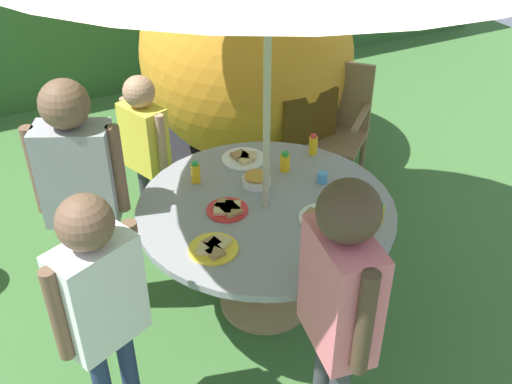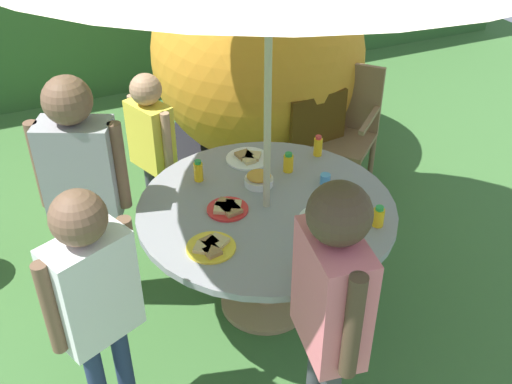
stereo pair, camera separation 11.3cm
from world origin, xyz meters
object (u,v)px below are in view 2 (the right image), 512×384
(child_in_pink_shirt, at_px, (331,295))
(juice_bottle_near_right, at_px, (288,163))
(child_in_white_shirt, at_px, (93,289))
(juice_bottle_center_front, at_px, (198,171))
(child_in_grey_shirt, at_px, (81,171))
(garden_table, at_px, (266,223))
(plate_far_right, at_px, (323,219))
(plate_front_edge, at_px, (211,247))
(child_in_yellow_shirt, at_px, (151,136))
(juice_bottle_center_back, at_px, (379,217))
(plate_mid_left, at_px, (248,158))
(snack_bowl, at_px, (259,179))
(cup_near, at_px, (325,179))
(cup_far, at_px, (310,266))
(plate_far_left, at_px, (228,208))
(juice_bottle_near_left, at_px, (318,146))
(wooden_chair, at_px, (344,124))
(dome_tent, at_px, (257,57))
(juice_bottle_mid_right, at_px, (354,195))

(child_in_pink_shirt, relative_size, juice_bottle_near_right, 12.00)
(child_in_white_shirt, distance_m, juice_bottle_center_front, 1.07)
(child_in_grey_shirt, distance_m, juice_bottle_center_front, 0.63)
(garden_table, xyz_separation_m, plate_far_right, (0.20, -0.24, 0.12))
(child_in_white_shirt, height_order, plate_front_edge, child_in_white_shirt)
(child_in_yellow_shirt, xyz_separation_m, juice_bottle_center_back, (0.79, -1.32, 0.03))
(plate_far_right, relative_size, plate_mid_left, 0.96)
(plate_mid_left, bearing_deg, child_in_pink_shirt, -99.82)
(juice_bottle_center_front, bearing_deg, snack_bowl, -31.77)
(juice_bottle_center_back, height_order, cup_near, juice_bottle_center_back)
(plate_front_edge, relative_size, plate_mid_left, 0.92)
(plate_front_edge, relative_size, cup_near, 4.15)
(juice_bottle_center_back, relative_size, cup_far, 1.61)
(child_in_white_shirt, xyz_separation_m, child_in_pink_shirt, (0.83, -0.48, 0.07))
(child_in_pink_shirt, relative_size, juice_bottle_center_back, 12.54)
(snack_bowl, height_order, juice_bottle_center_back, juice_bottle_center_back)
(plate_far_left, distance_m, juice_bottle_near_right, 0.51)
(juice_bottle_near_left, relative_size, juice_bottle_center_back, 1.14)
(juice_bottle_near_left, bearing_deg, garden_table, -144.93)
(wooden_chair, bearing_deg, dome_tent, 162.21)
(plate_front_edge, xyz_separation_m, juice_bottle_center_front, (0.15, 0.59, 0.05))
(child_in_grey_shirt, relative_size, plate_mid_left, 5.47)
(plate_mid_left, xyz_separation_m, cup_far, (-0.14, -1.02, 0.02))
(juice_bottle_center_back, distance_m, cup_far, 0.51)
(child_in_pink_shirt, bearing_deg, plate_far_right, -18.96)
(plate_far_left, height_order, plate_mid_left, same)
(juice_bottle_center_back, bearing_deg, juice_bottle_near_left, 85.38)
(juice_bottle_near_left, height_order, juice_bottle_center_front, juice_bottle_near_left)
(child_in_grey_shirt, distance_m, plate_front_edge, 0.80)
(child_in_white_shirt, distance_m, plate_far_left, 0.90)
(dome_tent, height_order, juice_bottle_near_right, dome_tent)
(child_in_grey_shirt, distance_m, juice_bottle_mid_right, 1.42)
(plate_far_right, distance_m, plate_far_left, 0.50)
(garden_table, bearing_deg, juice_bottle_mid_right, -20.97)
(dome_tent, height_order, cup_far, dome_tent)
(child_in_yellow_shirt, distance_m, plate_front_edge, 1.16)
(snack_bowl, relative_size, juice_bottle_center_front, 1.25)
(plate_far_right, bearing_deg, plate_far_left, 144.98)
(child_in_pink_shirt, xyz_separation_m, juice_bottle_near_right, (0.39, 1.15, -0.14))
(juice_bottle_mid_right, bearing_deg, plate_far_left, 161.72)
(plate_far_right, relative_size, juice_bottle_center_back, 2.23)
(plate_far_right, xyz_separation_m, cup_near, (0.18, 0.30, 0.02))
(plate_mid_left, bearing_deg, juice_bottle_center_back, -68.10)
(wooden_chair, relative_size, child_in_yellow_shirt, 0.83)
(child_in_yellow_shirt, distance_m, plate_mid_left, 0.66)
(garden_table, bearing_deg, wooden_chair, 41.50)
(cup_far, bearing_deg, child_in_grey_shirt, 130.62)
(juice_bottle_center_back, xyz_separation_m, juice_bottle_mid_right, (-0.01, 0.21, -0.00))
(plate_front_edge, relative_size, juice_bottle_near_right, 2.03)
(child_in_grey_shirt, relative_size, juice_bottle_near_right, 12.09)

